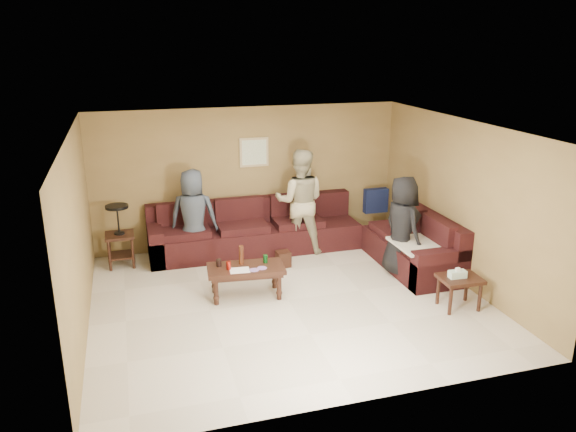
# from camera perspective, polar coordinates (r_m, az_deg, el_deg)

# --- Properties ---
(room) EXTENTS (5.60, 5.50, 2.50)m
(room) POSITION_cam_1_polar(r_m,az_deg,el_deg) (7.65, -0.01, 2.70)
(room) COLOR beige
(room) RESTS_ON ground
(sectional_sofa) EXTENTS (4.65, 2.90, 0.97)m
(sectional_sofa) POSITION_cam_1_polar(r_m,az_deg,el_deg) (9.66, 2.10, -2.36)
(sectional_sofa) COLOR black
(sectional_sofa) RESTS_ON ground
(coffee_table) EXTENTS (1.16, 0.66, 0.74)m
(coffee_table) POSITION_cam_1_polar(r_m,az_deg,el_deg) (8.23, -4.32, -5.60)
(coffee_table) COLOR #321910
(coffee_table) RESTS_ON ground
(end_table_left) EXTENTS (0.47, 0.47, 1.05)m
(end_table_left) POSITION_cam_1_polar(r_m,az_deg,el_deg) (9.63, -16.75, -1.81)
(end_table_left) COLOR #321910
(end_table_left) RESTS_ON ground
(side_table_right) EXTENTS (0.58, 0.48, 0.61)m
(side_table_right) POSITION_cam_1_polar(r_m,az_deg,el_deg) (8.21, 17.02, -6.36)
(side_table_right) COLOR #321910
(side_table_right) RESTS_ON ground
(waste_bin) EXTENTS (0.23, 0.23, 0.26)m
(waste_bin) POSITION_cam_1_polar(r_m,az_deg,el_deg) (9.34, -0.48, -4.38)
(waste_bin) COLOR #321910
(waste_bin) RESTS_ON ground
(wall_art) EXTENTS (0.52, 0.04, 0.52)m
(wall_art) POSITION_cam_1_polar(r_m,az_deg,el_deg) (10.00, -3.47, 6.49)
(wall_art) COLOR tan
(wall_art) RESTS_ON ground
(person_left) EXTENTS (0.88, 0.68, 1.60)m
(person_left) POSITION_cam_1_polar(r_m,az_deg,el_deg) (9.47, -9.57, -0.01)
(person_left) COLOR #333B47
(person_left) RESTS_ON ground
(person_middle) EXTENTS (1.07, 0.95, 1.83)m
(person_middle) POSITION_cam_1_polar(r_m,az_deg,el_deg) (9.77, 1.22, 1.52)
(person_middle) COLOR tan
(person_middle) RESTS_ON ground
(person_right) EXTENTS (0.62, 0.85, 1.61)m
(person_right) POSITION_cam_1_polar(r_m,az_deg,el_deg) (9.00, 11.52, -1.03)
(person_right) COLOR black
(person_right) RESTS_ON ground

